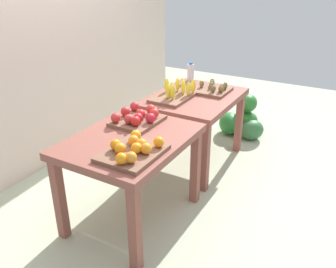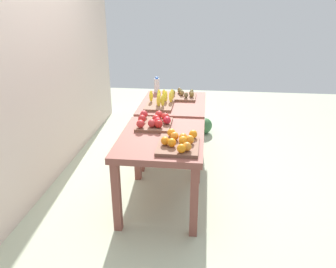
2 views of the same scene
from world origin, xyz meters
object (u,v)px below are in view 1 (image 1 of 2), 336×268
object	(u,v)px
display_table_left	(131,150)
banana_crate	(175,94)
display_table_right	(194,106)
water_bottle	(191,72)
orange_bin	(133,150)
kiwi_bin	(213,89)
watermelon_pile	(242,120)
apple_bin	(138,117)

from	to	relation	value
display_table_left	banana_crate	world-z (taller)	banana_crate
display_table_right	water_bottle	distance (m)	0.58
banana_crate	water_bottle	world-z (taller)	water_bottle
display_table_left	water_bottle	xyz separation A→B (m)	(1.58, 0.28, 0.21)
display_table_left	display_table_right	distance (m)	1.12
display_table_right	orange_bin	bearing A→B (deg)	-172.14
orange_bin	kiwi_bin	world-z (taller)	orange_bin
kiwi_bin	watermelon_pile	bearing A→B (deg)	-8.35
kiwi_bin	display_table_right	bearing A→B (deg)	150.13
display_table_right	water_bottle	bearing A→B (deg)	30.81
display_table_right	apple_bin	bearing A→B (deg)	172.68
apple_bin	watermelon_pile	xyz separation A→B (m)	(1.81, -0.34, -0.62)
apple_bin	kiwi_bin	xyz separation A→B (m)	(1.06, -0.23, -0.01)
orange_bin	apple_bin	bearing A→B (deg)	31.23
orange_bin	banana_crate	size ratio (longest dim) A/B	1.01
kiwi_bin	watermelon_pile	xyz separation A→B (m)	(0.75, -0.11, -0.60)
display_table_left	watermelon_pile	size ratio (longest dim) A/B	1.52
orange_bin	watermelon_pile	size ratio (longest dim) A/B	0.66
display_table_left	banana_crate	distance (m)	0.97
kiwi_bin	water_bottle	size ratio (longest dim) A/B	1.72
display_table_right	kiwi_bin	world-z (taller)	kiwi_bin
display_table_left	apple_bin	size ratio (longest dim) A/B	2.52
display_table_right	kiwi_bin	xyz separation A→B (m)	(0.20, -0.12, 0.14)
watermelon_pile	orange_bin	bearing A→B (deg)	178.96
display_table_left	water_bottle	world-z (taller)	water_bottle
water_bottle	banana_crate	bearing A→B (deg)	-167.48
banana_crate	kiwi_bin	xyz separation A→B (m)	(0.38, -0.25, -0.02)
orange_bin	water_bottle	bearing A→B (deg)	14.34
apple_bin	banana_crate	bearing A→B (deg)	2.14
display_table_right	banana_crate	world-z (taller)	banana_crate
apple_bin	display_table_left	bearing A→B (deg)	-157.39
apple_bin	watermelon_pile	distance (m)	1.94
water_bottle	display_table_right	bearing A→B (deg)	-149.19
orange_bin	apple_bin	world-z (taller)	apple_bin
display_table_left	kiwi_bin	bearing A→B (deg)	-5.05
watermelon_pile	apple_bin	bearing A→B (deg)	169.45
orange_bin	watermelon_pile	bearing A→B (deg)	-1.04
display_table_right	apple_bin	size ratio (longest dim) A/B	2.52
apple_bin	water_bottle	distance (m)	1.33
apple_bin	banana_crate	world-z (taller)	banana_crate
orange_bin	banana_crate	bearing A→B (deg)	15.31
display_table_left	kiwi_bin	world-z (taller)	kiwi_bin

